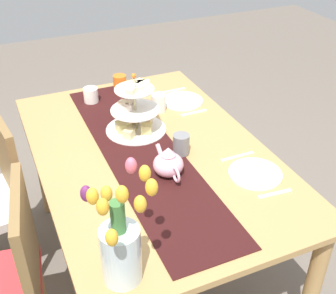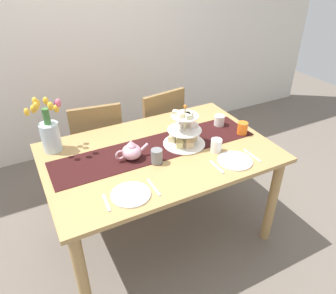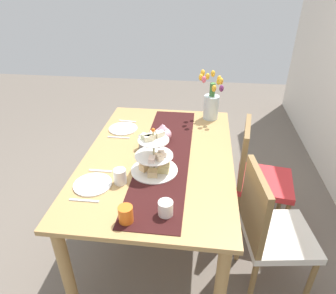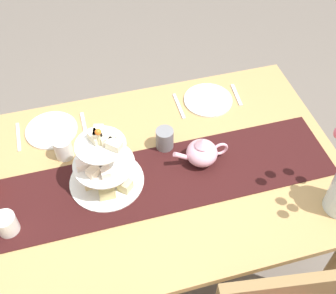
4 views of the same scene
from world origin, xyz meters
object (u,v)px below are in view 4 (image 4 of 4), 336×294
(tiered_cake_stand, at_px, (104,168))
(knife_right, at_px, (18,137))
(mug_grey, at_px, (165,139))
(mug_white_text, at_px, (63,148))
(cream_jug, at_px, (7,224))
(fork_right, at_px, (84,124))
(dining_table, at_px, (155,186))
(dinner_plate_left, at_px, (208,100))
(teapot, at_px, (202,152))
(dinner_plate_right, at_px, (52,130))
(knife_left, at_px, (179,106))
(fork_left, at_px, (236,95))

(tiered_cake_stand, bearing_deg, knife_right, -46.19)
(mug_grey, xyz_separation_m, mug_white_text, (0.42, -0.06, -0.00))
(cream_jug, bearing_deg, knife_right, -96.45)
(fork_right, relative_size, mug_grey, 1.58)
(dining_table, distance_m, dinner_plate_left, 0.50)
(teapot, bearing_deg, knife_right, -25.00)
(dining_table, xyz_separation_m, dinner_plate_right, (0.39, -0.34, 0.11))
(dinner_plate_left, bearing_deg, fork_right, 0.00)
(knife_left, bearing_deg, dining_table, 59.17)
(knife_left, height_order, dinner_plate_right, dinner_plate_right)
(dinner_plate_left, height_order, mug_grey, mug_grey)
(cream_jug, bearing_deg, mug_white_text, -128.15)
(fork_left, distance_m, mug_grey, 0.48)
(dinner_plate_right, distance_m, mug_white_text, 0.17)
(cream_jug, bearing_deg, dining_table, -168.21)
(dining_table, relative_size, knife_right, 9.20)
(fork_left, distance_m, fork_right, 0.74)
(mug_grey, bearing_deg, tiered_cake_stand, 24.27)
(knife_left, bearing_deg, mug_white_text, 16.20)
(dining_table, height_order, mug_grey, mug_grey)
(dinner_plate_left, relative_size, mug_white_text, 2.42)
(dinner_plate_left, bearing_deg, tiered_cake_stand, 32.36)
(dining_table, bearing_deg, fork_left, -145.26)
(knife_left, bearing_deg, fork_right, 0.00)
(dining_table, height_order, mug_white_text, mug_white_text)
(dining_table, relative_size, dinner_plate_left, 6.80)
(teapot, bearing_deg, fork_left, -130.40)
(fork_right, bearing_deg, knife_left, 180.00)
(dinner_plate_left, distance_m, knife_left, 0.15)
(fork_right, bearing_deg, dinner_plate_left, 180.00)
(teapot, relative_size, dinner_plate_left, 1.04)
(dining_table, height_order, tiered_cake_stand, tiered_cake_stand)
(knife_left, distance_m, dinner_plate_right, 0.59)
(knife_left, xyz_separation_m, knife_right, (0.74, 0.00, 0.00))
(dining_table, bearing_deg, mug_grey, -122.36)
(cream_jug, bearing_deg, dinner_plate_right, -113.01)
(cream_jug, relative_size, knife_right, 0.50)
(knife_left, height_order, fork_right, same)
(tiered_cake_stand, distance_m, knife_right, 0.49)
(teapot, relative_size, dinner_plate_right, 1.04)
(fork_right, relative_size, knife_right, 0.88)
(dinner_plate_left, bearing_deg, cream_jug, 26.45)
(fork_left, height_order, fork_right, same)
(mug_grey, bearing_deg, knife_right, -20.21)
(tiered_cake_stand, height_order, dinner_plate_left, tiered_cake_stand)
(dinner_plate_right, relative_size, knife_right, 1.35)
(cream_jug, relative_size, fork_left, 0.57)
(dinner_plate_right, distance_m, knife_right, 0.15)
(mug_white_text, bearing_deg, fork_right, -122.70)
(tiered_cake_stand, distance_m, cream_jug, 0.41)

